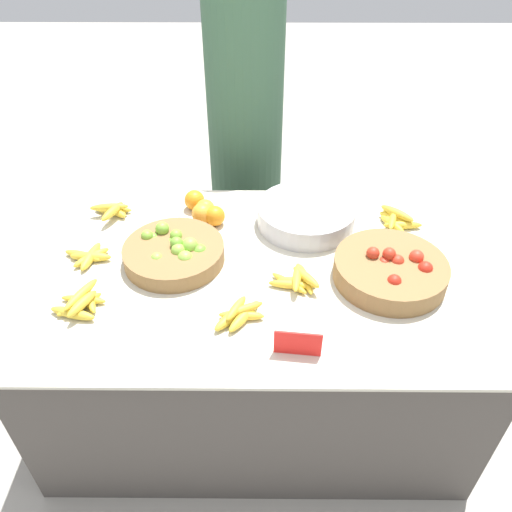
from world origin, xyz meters
The scene contains 14 objects.
ground_plane centered at (0.00, 0.00, 0.00)m, with size 12.00×12.00×0.00m, color #A39E93.
market_table centered at (0.00, 0.00, 0.34)m, with size 1.59×1.02×0.68m.
lime_bowl centered at (-0.29, 0.04, 0.72)m, with size 0.36×0.36×0.10m.
tomato_basket centered at (0.45, -0.06, 0.72)m, with size 0.38×0.38×0.11m.
orange_pile centered at (-0.21, 0.30, 0.72)m, with size 0.17×0.19×0.08m.
metal_bowl centered at (0.19, 0.27, 0.72)m, with size 0.38×0.38×0.08m.
price_sign centered at (0.12, -0.39, 0.72)m, with size 0.14×0.02×0.09m.
banana_bunch_middle_left centered at (0.54, 0.26, 0.70)m, with size 0.16×0.19×0.06m.
banana_bunch_front_right centered at (-0.55, -0.21, 0.70)m, with size 0.17×0.18×0.05m.
banana_bunch_middle_right centered at (-0.05, -0.25, 0.70)m, with size 0.16×0.15×0.05m.
banana_bunch_front_left centered at (-0.58, 0.32, 0.71)m, with size 0.16×0.16×0.06m.
banana_bunch_front_center centered at (0.14, -0.09, 0.70)m, with size 0.18×0.17×0.05m.
banana_bunch_back_center centered at (-0.59, 0.03, 0.70)m, with size 0.18×0.16×0.03m.
vendor_person centered at (-0.06, 0.91, 0.74)m, with size 0.36×0.36×1.62m.
Camera 1 is at (0.01, -1.33, 1.81)m, focal length 35.00 mm.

